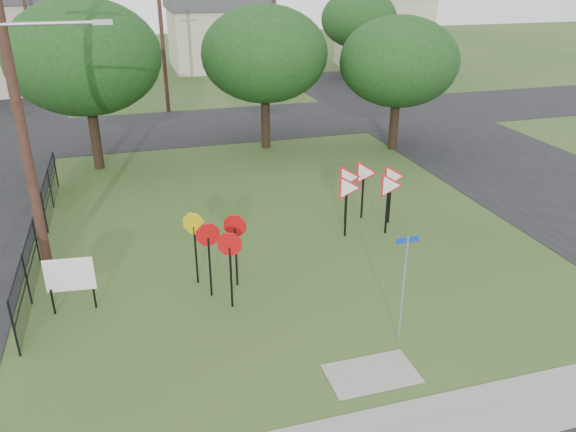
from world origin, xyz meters
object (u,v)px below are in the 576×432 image
(street_name_sign, at_px, (404,282))
(info_board, at_px, (70,277))
(stop_sign_cluster, at_px, (217,239))
(yield_sign_cluster, at_px, (367,182))

(street_name_sign, xyz_separation_m, info_board, (-7.62, 3.51, -0.57))
(stop_sign_cluster, xyz_separation_m, info_board, (-3.81, 0.14, -0.62))
(street_name_sign, height_order, info_board, street_name_sign)
(street_name_sign, relative_size, info_board, 1.79)
(stop_sign_cluster, height_order, yield_sign_cluster, yield_sign_cluster)
(stop_sign_cluster, distance_m, yield_sign_cluster, 6.31)
(street_name_sign, xyz_separation_m, yield_sign_cluster, (1.82, 6.22, 0.04))
(stop_sign_cluster, bearing_deg, info_board, 177.82)
(street_name_sign, relative_size, yield_sign_cluster, 0.98)
(stop_sign_cluster, distance_m, info_board, 3.86)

